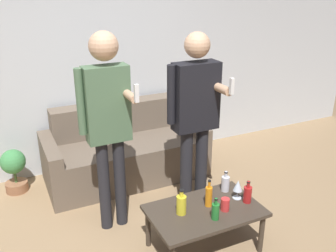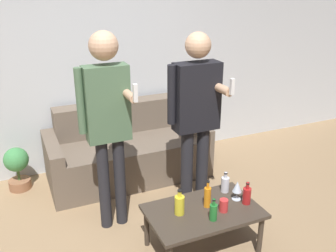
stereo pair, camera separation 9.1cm
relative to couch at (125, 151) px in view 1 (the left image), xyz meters
The scene contains 13 objects.
wall_back 1.16m from the couch, 114.71° to the left, with size 8.00×0.06×2.70m.
couch is the anchor object (origin of this frame).
coffee_table 1.52m from the couch, 83.43° to the right, with size 0.92×0.57×0.39m.
bottle_orange 1.49m from the couch, 91.13° to the right, with size 0.08×0.08×0.22m.
bottle_green 1.67m from the couch, 83.86° to the right, with size 0.06×0.06×0.19m.
bottle_dark 1.67m from the couch, 70.69° to the right, with size 0.07×0.07×0.20m.
bottle_yellow 1.50m from the couch, 81.31° to the right, with size 0.06×0.06×0.24m.
bottle_red 1.43m from the couch, 70.12° to the right, with size 0.07×0.07×0.19m.
wine_glass_near 1.58m from the couch, 71.07° to the right, with size 0.08×0.08×0.17m.
cup_on_table 1.62m from the couch, 78.84° to the right, with size 0.07×0.07×0.11m.
person_standing_left 1.24m from the couch, 115.64° to the right, with size 0.43×0.44×1.78m.
person_standing_right 1.22m from the couch, 65.57° to the right, with size 0.50×0.44×1.73m.
potted_plant 1.19m from the couch, behind, with size 0.26×0.26×0.48m.
Camera 1 is at (-1.00, -2.14, 2.15)m, focal length 40.00 mm.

